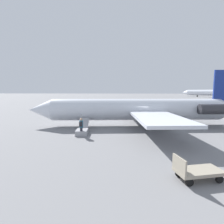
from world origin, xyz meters
TOP-DOWN VIEW (x-y plane):
  - ground_plane at (0.00, 0.00)m, footprint 600.00×600.00m
  - airplane_main at (-0.89, -0.09)m, footprint 27.00×20.24m
  - airplane_far_left at (-65.32, -107.21)m, footprint 41.39×41.07m
  - boarding_stairs at (5.77, 4.44)m, footprint 1.42×4.10m
  - passenger at (5.63, 5.54)m, footprint 0.36×0.55m
  - luggage_cart at (-1.91, 13.35)m, footprint 2.40×1.61m

SIDE VIEW (x-z plane):
  - ground_plane at x=0.00m, z-range 0.00..0.00m
  - boarding_stairs at x=5.77m, z-range -0.48..1.23m
  - luggage_cart at x=-1.91m, z-range -0.15..1.07m
  - passenger at x=5.63m, z-range 0.13..1.87m
  - airplane_main at x=-0.89m, z-range -1.37..5.49m
  - airplane_far_left at x=-65.32m, z-range -2.22..8.77m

